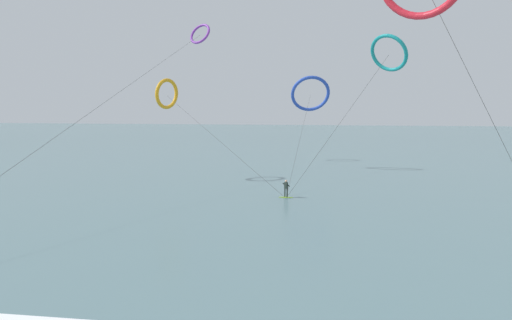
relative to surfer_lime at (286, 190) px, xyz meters
name	(u,v)px	position (x,y,z in m)	size (l,w,h in m)	color
sea_water	(309,140)	(-0.67, 71.78, -0.78)	(400.00, 200.00, 0.08)	slate
surfer_lime	(286,190)	(0.00, 0.00, 0.00)	(1.40, 0.72, 1.70)	#8CC62D
kite_amber	(167,94)	(-14.82, 8.02, 9.36)	(15.91, 9.85, 12.00)	orange
kite_violet	(200,34)	(-16.14, 25.65, 19.20)	(4.19, 54.34, 21.81)	purple
kite_teal	(389,53)	(8.83, -0.54, 12.41)	(10.84, 3.76, 14.83)	teal
kite_cobalt	(310,94)	(1.43, 19.23, 9.65)	(5.82, 21.23, 12.92)	#2647B7
wave_crest_far	(5,318)	(-9.10, -24.59, -0.76)	(19.00, 0.50, 0.12)	white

